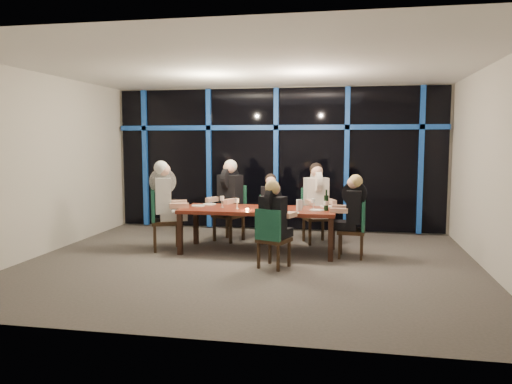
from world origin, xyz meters
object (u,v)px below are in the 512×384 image
at_px(chair_near_mid, 271,235).
at_px(water_pitcher, 299,205).
at_px(chair_far_left, 232,210).
at_px(diner_far_left, 229,188).
at_px(diner_near_mid, 274,211).
at_px(diner_far_mid, 271,198).
at_px(dining_table, 258,212).
at_px(diner_end_right, 352,204).
at_px(diner_far_right, 317,191).
at_px(chair_end_right, 356,226).
at_px(diner_end_left, 165,192).
at_px(chair_end_left, 160,216).
at_px(wine_bottle, 326,203).
at_px(chair_far_mid, 271,216).
at_px(chair_far_right, 315,212).

distance_m(chair_near_mid, water_pitcher, 1.04).
xyz_separation_m(chair_far_left, diner_far_left, (-0.04, -0.08, 0.41)).
height_order(chair_far_left, diner_near_mid, diner_near_mid).
bearing_deg(diner_far_mid, diner_near_mid, -91.62).
xyz_separation_m(dining_table, diner_end_right, (1.56, -0.11, 0.20)).
distance_m(diner_far_right, diner_end_right, 1.23).
bearing_deg(chair_end_right, chair_far_left, -110.85).
height_order(diner_far_left, diner_end_left, diner_end_left).
bearing_deg(chair_end_left, diner_far_left, -67.38).
height_order(chair_end_left, diner_far_left, diner_far_left).
relative_size(diner_end_left, wine_bottle, 2.97).
xyz_separation_m(chair_far_mid, chair_end_left, (-1.77, -1.03, 0.10)).
bearing_deg(diner_end_left, wine_bottle, -111.63).
bearing_deg(water_pitcher, chair_far_mid, 134.30).
distance_m(chair_end_right, chair_near_mid, 1.56).
bearing_deg(chair_end_left, dining_table, -107.83).
height_order(diner_far_mid, diner_end_right, diner_end_right).
bearing_deg(chair_end_right, chair_far_mid, -119.08).
height_order(chair_far_left, chair_near_mid, chair_far_left).
height_order(diner_near_mid, wine_bottle, diner_near_mid).
xyz_separation_m(chair_far_left, diner_end_right, (2.24, -1.03, 0.30)).
bearing_deg(chair_end_right, diner_end_left, -86.58).
xyz_separation_m(dining_table, diner_far_mid, (0.09, 0.80, 0.16)).
distance_m(chair_end_left, chair_end_right, 3.33).
bearing_deg(chair_far_right, diner_far_right, -90.00).
bearing_deg(diner_end_right, diner_far_mid, -118.58).
bearing_deg(water_pitcher, wine_bottle, 22.33).
bearing_deg(chair_far_left, chair_far_right, 28.12).
distance_m(chair_far_mid, chair_end_right, 1.85).
bearing_deg(chair_end_left, diner_far_mid, -84.82).
bearing_deg(diner_far_mid, chair_far_right, 3.29).
height_order(chair_far_mid, diner_end_right, diner_end_right).
height_order(chair_far_left, chair_far_mid, chair_far_left).
xyz_separation_m(diner_far_left, diner_far_mid, (0.81, -0.04, -0.16)).
height_order(chair_far_mid, chair_far_right, chair_far_right).
xyz_separation_m(chair_far_right, chair_near_mid, (-0.50, -2.08, -0.06)).
bearing_deg(chair_far_left, chair_near_mid, -37.10).
bearing_deg(diner_near_mid, water_pitcher, -87.68).
bearing_deg(chair_far_left, diner_far_mid, 15.61).
bearing_deg(wine_bottle, chair_near_mid, -126.69).
distance_m(diner_far_right, diner_end_left, 2.75).
distance_m(chair_near_mid, wine_bottle, 1.32).
bearing_deg(water_pitcher, dining_table, -178.29).
bearing_deg(chair_far_right, diner_far_left, 163.83).
relative_size(chair_end_left, diner_end_right, 1.17).
relative_size(chair_far_left, diner_far_left, 1.03).
xyz_separation_m(chair_end_left, diner_end_left, (0.08, 0.04, 0.42)).
distance_m(chair_far_right, diner_end_left, 2.79).
bearing_deg(diner_far_mid, chair_far_mid, 90.00).
bearing_deg(diner_far_mid, chair_end_right, -42.68).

